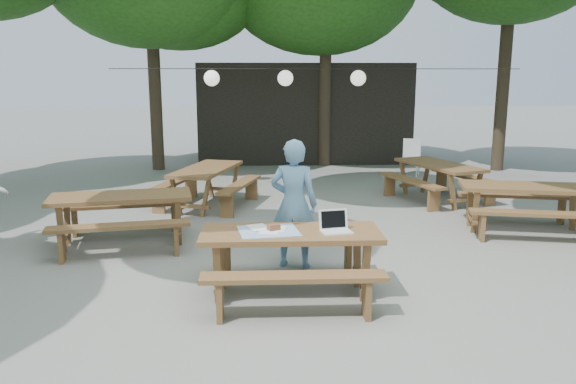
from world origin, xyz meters
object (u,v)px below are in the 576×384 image
at_px(picnic_table_nw, 122,219).
at_px(plastic_chair, 410,165).
at_px(woman, 294,204).
at_px(main_picnic_table, 291,262).

distance_m(picnic_table_nw, plastic_chair, 8.10).
distance_m(woman, plastic_chair, 7.54).
height_order(main_picnic_table, picnic_table_nw, same).
xyz_separation_m(woman, plastic_chair, (3.29, 6.76, -0.58)).
bearing_deg(plastic_chair, picnic_table_nw, -112.50).
height_order(woman, plastic_chair, woman).
bearing_deg(woman, picnic_table_nw, -8.94).
xyz_separation_m(main_picnic_table, picnic_table_nw, (-2.38, 2.05, 0.00)).
height_order(main_picnic_table, woman, woman).
bearing_deg(woman, plastic_chair, -101.46).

